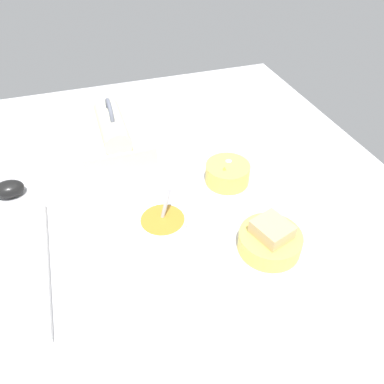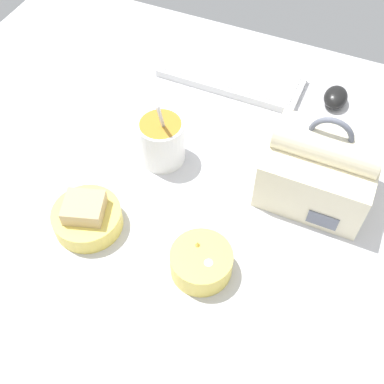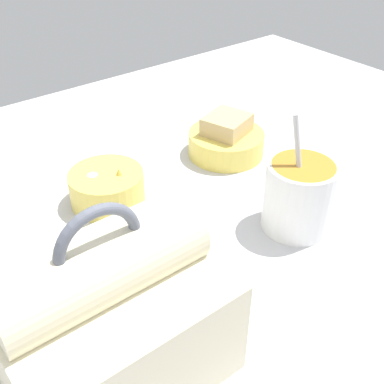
# 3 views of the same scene
# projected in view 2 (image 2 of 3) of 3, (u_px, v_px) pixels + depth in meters

# --- Properties ---
(desk_surface) EXTENTS (1.40, 1.10, 0.02)m
(desk_surface) POSITION_uv_depth(u_px,v_px,m) (196.00, 201.00, 0.93)
(desk_surface) COLOR silver
(desk_surface) RESTS_ON ground
(keyboard) EXTENTS (0.33, 0.12, 0.02)m
(keyboard) POSITION_uv_depth(u_px,v_px,m) (231.00, 76.00, 1.12)
(keyboard) COLOR silver
(keyboard) RESTS_ON desk_surface
(lunch_bag) EXTENTS (0.20, 0.16, 0.19)m
(lunch_bag) POSITION_uv_depth(u_px,v_px,m) (320.00, 168.00, 0.88)
(lunch_bag) COLOR #EFE5C1
(lunch_bag) RESTS_ON desk_surface
(soup_cup) EXTENTS (0.09, 0.09, 0.16)m
(soup_cup) POSITION_uv_depth(u_px,v_px,m) (162.00, 140.00, 0.95)
(soup_cup) COLOR white
(soup_cup) RESTS_ON desk_surface
(bento_bowl_sandwich) EXTENTS (0.13, 0.13, 0.07)m
(bento_bowl_sandwich) POSITION_uv_depth(u_px,v_px,m) (87.00, 217.00, 0.87)
(bento_bowl_sandwich) COLOR #EFD65B
(bento_bowl_sandwich) RESTS_ON desk_surface
(bento_bowl_snacks) EXTENTS (0.11, 0.11, 0.06)m
(bento_bowl_snacks) POSITION_uv_depth(u_px,v_px,m) (201.00, 262.00, 0.81)
(bento_bowl_snacks) COLOR #EFD65B
(bento_bowl_snacks) RESTS_ON desk_surface
(computer_mouse) EXTENTS (0.05, 0.07, 0.04)m
(computer_mouse) POSITION_uv_depth(u_px,v_px,m) (336.00, 97.00, 1.07)
(computer_mouse) COLOR black
(computer_mouse) RESTS_ON desk_surface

